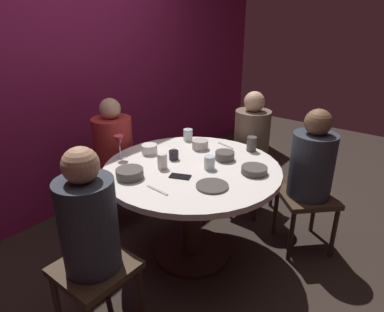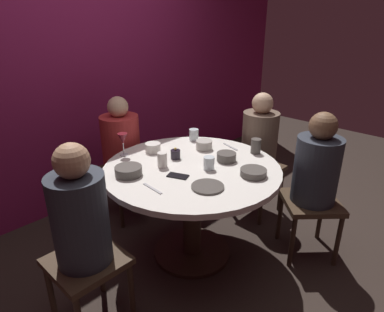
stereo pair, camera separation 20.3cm
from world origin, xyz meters
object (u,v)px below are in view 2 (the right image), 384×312
Objects in this scene: seated_diner_back at (121,144)px; seated_diner_front_right at (316,171)px; bowl_salad_center at (226,157)px; cup_by_left_diner at (194,135)px; bowl_small_white at (253,172)px; bowl_serving_large at (153,148)px; bowl_rice_portion at (128,171)px; wine_glass at (123,139)px; bowl_sauce_side at (204,145)px; cup_by_right_diner at (256,146)px; cup_center_front at (209,163)px; seated_diner_right at (259,142)px; cell_phone at (178,176)px; candle_holder at (175,154)px; dining_table at (192,187)px; cup_near_candle at (162,160)px; dinner_plate at (208,187)px; seated_diner_left at (81,221)px.

seated_diner_back is 1.63m from seated_diner_front_right.
cup_by_left_diner is (0.16, 0.48, 0.02)m from bowl_salad_center.
bowl_serving_large is at bearing 102.88° from bowl_small_white.
bowl_rice_portion is (-0.38, -0.20, -0.01)m from bowl_serving_large.
bowl_serving_large is (0.20, -0.11, -0.09)m from wine_glass.
bowl_sauce_side is 1.13× the size of cup_by_right_diner.
seated_diner_front_right is 12.48× the size of cup_center_front.
cell_phone is at bearing 2.33° from seated_diner_right.
candle_holder is 0.23m from bowl_serving_large.
dining_table is at bearing 111.87° from cup_center_front.
bowl_sauce_side is at bearing -4.33° from bowl_rice_portion.
seated_diner_right is 10.64× the size of cup_near_candle.
seated_diner_right is 11.95× the size of cup_by_left_diner.
dinner_plate is 1.14× the size of bowl_rice_portion.
cup_by_right_diner is (0.28, -0.07, 0.03)m from bowl_salad_center.
bowl_sauce_side reaches higher than bowl_small_white.
cup_by_right_diner is at bearing -8.18° from cup_center_front.
bowl_serving_large is (-0.01, 0.41, 0.20)m from dining_table.
seated_diner_back is at bearing 104.15° from bowl_salad_center.
cup_by_left_diner is at bearing 15.82° from seated_diner_left.
dining_table is 9.03× the size of cell_phone.
cup_by_left_diner is at bearing 10.67° from bowl_rice_portion.
wine_glass is at bearing 135.99° from cup_by_right_diner.
seated_diner_front_right is 1.02m from cell_phone.
cup_by_right_diner is (0.73, -0.71, -0.07)m from wine_glass.
seated_diner_left is at bearing -154.69° from bowl_serving_large.
candle_holder is at bearing -82.42° from bowl_serving_large.
cup_by_right_diner is (0.52, -1.05, 0.12)m from seated_diner_back.
seated_diner_right is 5.55× the size of dinner_plate.
seated_diner_front_right is 8.05× the size of bowl_salad_center.
bowl_small_white is 0.41m from cup_by_right_diner.
bowl_salad_center is 0.48m from cup_near_candle.
cup_by_right_diner is (0.12, -0.55, 0.01)m from cup_by_left_diner.
seated_diner_front_right is 0.88m from dinner_plate.
cup_by_left_diner is at bearing 21.30° from cup_near_candle.
seated_diner_left is 0.77m from dinner_plate.
seated_diner_back is (0.00, 0.86, 0.11)m from dining_table.
bowl_rice_portion is (-0.40, -0.65, 0.09)m from seated_diner_back.
candle_holder is 0.51m from dinner_plate.
bowl_salad_center is at bearing 75.69° from bowl_small_white.
candle_holder reaches higher than cell_phone.
candle_holder is 0.17m from cup_near_candle.
bowl_serving_large is 0.68× the size of bowl_small_white.
candle_holder is 0.63× the size of bowl_salad_center.
wine_glass is 1.23× the size of bowl_salad_center.
seated_diner_left is 1.42m from cup_by_right_diner.
seated_diner_back is 9.75× the size of cup_by_right_diner.
dining_table is at bearing -95.40° from candle_holder.
seated_diner_right reaches higher than bowl_sauce_side.
cup_by_left_diner is at bearing 39.36° from seated_diner_back.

